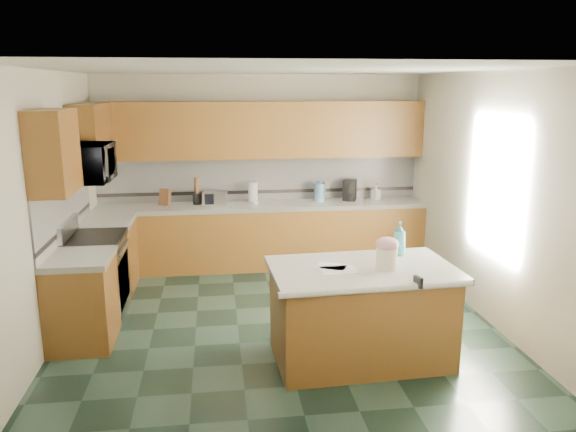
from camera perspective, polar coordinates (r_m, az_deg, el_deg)
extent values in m
plane|color=black|center=(6.28, -0.96, -10.78)|extent=(4.60, 4.60, 0.00)
plane|color=white|center=(5.74, -1.07, 14.68)|extent=(4.60, 4.60, 0.00)
cube|color=beige|center=(8.14, -2.86, 4.68)|extent=(4.60, 0.04, 2.70)
cube|color=beige|center=(3.65, 3.13, -6.03)|extent=(4.60, 0.04, 2.70)
cube|color=beige|center=(6.06, -23.35, 0.68)|extent=(0.04, 4.60, 2.70)
cube|color=beige|center=(6.54, 19.65, 1.83)|extent=(0.04, 4.60, 2.70)
cube|color=#42250E|center=(8.01, -2.60, -2.17)|extent=(4.60, 0.60, 0.86)
cube|color=white|center=(7.91, -2.63, 1.04)|extent=(4.60, 0.64, 0.06)
cube|color=#42250E|center=(7.89, -2.80, 8.73)|extent=(4.60, 0.33, 0.78)
cube|color=silver|center=(8.12, -2.83, 3.85)|extent=(4.60, 0.02, 0.63)
cube|color=black|center=(8.15, -2.81, 2.49)|extent=(4.60, 0.01, 0.05)
cube|color=#42250E|center=(7.43, -17.70, -4.04)|extent=(0.60, 0.82, 0.86)
cube|color=white|center=(7.31, -17.95, -0.59)|extent=(0.64, 0.82, 0.06)
cube|color=#42250E|center=(6.01, -20.20, -8.30)|extent=(0.60, 0.72, 0.86)
cube|color=white|center=(5.87, -20.56, -4.11)|extent=(0.64, 0.72, 0.06)
cube|color=silver|center=(6.60, -21.74, 0.74)|extent=(0.02, 2.30, 0.63)
cube|color=black|center=(6.64, -21.55, -0.90)|extent=(0.01, 2.30, 0.05)
cube|color=#42250E|center=(7.31, -19.40, 7.66)|extent=(0.33, 1.09, 0.78)
cube|color=#42250E|center=(5.70, -22.73, 6.02)|extent=(0.33, 0.72, 0.78)
cube|color=#B7B7BC|center=(6.69, -18.86, -5.94)|extent=(0.60, 0.76, 0.88)
cube|color=black|center=(6.65, -16.37, -6.23)|extent=(0.02, 0.68, 0.55)
cube|color=black|center=(6.56, -19.16, -2.13)|extent=(0.62, 0.78, 0.04)
cylinder|color=#B7B7BC|center=(6.53, -16.33, -3.08)|extent=(0.02, 0.66, 0.02)
cube|color=#B7B7BC|center=(6.59, -21.45, -1.17)|extent=(0.06, 0.76, 0.18)
imported|color=#B7B7BC|center=(6.40, -19.72, 5.08)|extent=(0.50, 0.73, 0.41)
cube|color=#42250E|center=(5.39, 7.42, -10.09)|extent=(1.63, 0.98, 0.86)
cube|color=white|center=(5.23, 7.57, -5.45)|extent=(1.73, 1.09, 0.06)
cylinder|color=white|center=(4.77, 9.13, -7.35)|extent=(1.69, 0.14, 0.06)
cylinder|color=#F5E9CA|center=(5.17, 10.00, -4.24)|extent=(0.24, 0.24, 0.20)
ellipsoid|color=pink|center=(5.13, 10.06, -2.84)|extent=(0.21, 0.21, 0.13)
cylinder|color=tan|center=(5.12, 10.08, -2.35)|extent=(0.07, 0.02, 0.02)
sphere|color=tan|center=(5.11, 9.71, -2.36)|extent=(0.04, 0.04, 0.04)
sphere|color=tan|center=(5.13, 10.45, -2.33)|extent=(0.04, 0.04, 0.04)
imported|color=#46B3BB|center=(5.58, 11.25, -2.24)|extent=(0.17, 0.17, 0.34)
cube|color=white|center=(5.10, 5.24, -5.49)|extent=(0.32, 0.24, 0.00)
cube|color=white|center=(5.20, 4.45, -5.10)|extent=(0.33, 0.30, 0.00)
cube|color=black|center=(4.88, 13.08, -6.54)|extent=(0.05, 0.11, 0.09)
cylinder|color=black|center=(4.83, 13.32, -7.01)|extent=(0.02, 0.07, 0.02)
cube|color=#472814|center=(7.93, -12.40, 1.86)|extent=(0.18, 0.21, 0.25)
cylinder|color=black|center=(7.94, -9.21, 1.73)|extent=(0.12, 0.12, 0.15)
cylinder|color=#472814|center=(7.91, -9.26, 3.07)|extent=(0.07, 0.07, 0.22)
cube|color=#B7B7BC|center=(7.90, -7.44, 1.86)|extent=(0.35, 0.26, 0.19)
cube|color=black|center=(7.80, -7.43, 1.71)|extent=(0.28, 0.01, 0.15)
cylinder|color=white|center=(7.96, -3.57, 2.41)|extent=(0.13, 0.13, 0.29)
cylinder|color=#B7B7BC|center=(7.99, -3.56, 1.43)|extent=(0.19, 0.19, 0.01)
cylinder|color=#68A1C3|center=(8.04, 3.23, 2.43)|extent=(0.16, 0.16, 0.27)
cylinder|color=#68A1C3|center=(8.02, 3.25, 3.50)|extent=(0.08, 0.08, 0.04)
cube|color=black|center=(8.15, 6.30, 2.64)|extent=(0.24, 0.25, 0.30)
cylinder|color=black|center=(8.13, 6.35, 1.97)|extent=(0.12, 0.12, 0.12)
imported|color=white|center=(8.23, 8.95, 2.37)|extent=(0.14, 0.14, 0.22)
cylinder|color=red|center=(8.21, 8.98, 3.23)|extent=(0.02, 0.02, 0.03)
cube|color=white|center=(6.32, 20.32, 2.80)|extent=(0.02, 1.40, 1.10)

